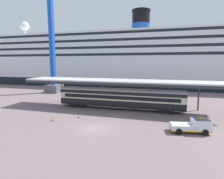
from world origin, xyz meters
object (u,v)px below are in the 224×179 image
object	(u,v)px
service_truck	(194,125)
dockside_crane	(52,29)
cruise_ship	(116,61)
traffic_cone_near	(52,119)
train_carriage	(120,98)
traffic_cone_mid	(79,116)

from	to	relation	value
service_truck	dockside_crane	world-z (taller)	dockside_crane
cruise_ship	service_truck	xyz separation A→B (m)	(25.05, -52.80, -8.89)
cruise_ship	service_truck	world-z (taller)	cruise_ship
traffic_cone_near	service_truck	bearing A→B (deg)	2.55
train_carriage	traffic_cone_near	distance (m)	13.80
service_truck	dockside_crane	xyz separation A→B (m)	(-37.49, 24.76, 18.24)
service_truck	traffic_cone_near	size ratio (longest dim) A/B	7.02
service_truck	traffic_cone_near	xyz separation A→B (m)	(-21.35, -0.95, -0.60)
traffic_cone_mid	service_truck	bearing A→B (deg)	-6.05
traffic_cone_near	dockside_crane	size ratio (longest dim) A/B	0.01
train_carriage	dockside_crane	bearing A→B (deg)	148.60
cruise_ship	train_carriage	distance (m)	45.55
traffic_cone_mid	traffic_cone_near	bearing A→B (deg)	-139.15
service_truck	traffic_cone_mid	xyz separation A→B (m)	(-18.04, 1.91, -0.68)
train_carriage	traffic_cone_near	bearing A→B (deg)	-129.34
service_truck	traffic_cone_near	bearing A→B (deg)	-177.45
traffic_cone_near	cruise_ship	bearing A→B (deg)	93.94
service_truck	traffic_cone_mid	size ratio (longest dim) A/B	8.76
train_carriage	service_truck	bearing A→B (deg)	-37.16
cruise_ship	train_carriage	size ratio (longest dim) A/B	6.55
cruise_ship	train_carriage	world-z (taller)	cruise_ship
service_truck	traffic_cone_mid	distance (m)	18.15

